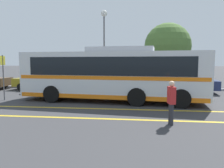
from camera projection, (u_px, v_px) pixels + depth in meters
name	position (u px, v px, depth m)	size (l,w,h in m)	color
ground_plane	(125.00, 101.00, 13.26)	(220.00, 220.00, 0.00)	#38383A
lane_strip_0	(107.00, 109.00, 11.09)	(0.20, 30.86, 0.01)	gold
lane_strip_1	(101.00, 119.00, 9.19)	(0.20, 30.86, 0.01)	gold
curb_strip	(120.00, 88.00, 19.11)	(38.86, 0.36, 0.15)	#99999E
transit_bus	(112.00, 74.00, 13.09)	(11.35, 3.64, 3.23)	silver
parked_car_1	(41.00, 81.00, 18.65)	(4.45, 1.95, 1.50)	olive
parked_car_2	(113.00, 83.00, 17.68)	(4.33, 2.03, 1.39)	#9E9EA3
parked_car_3	(186.00, 83.00, 16.82)	(4.70, 2.26, 1.44)	navy
pedestrian_0	(171.00, 100.00, 8.24)	(0.28, 0.45, 1.68)	#2D2D33
bus_stop_sign	(3.00, 72.00, 13.45)	(0.07, 0.40, 2.80)	#59595E
street_lamp	(104.00, 29.00, 20.13)	(0.59, 0.59, 7.11)	#59595E
tree_0	(168.00, 46.00, 20.60)	(4.34, 4.34, 6.02)	#513823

